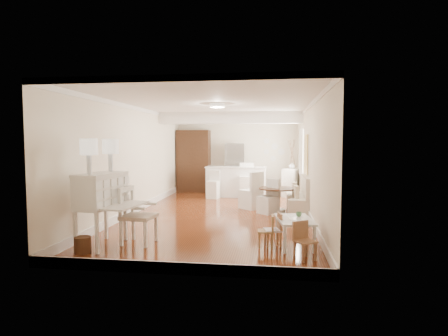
% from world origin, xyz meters
% --- Properties ---
extents(room, '(9.00, 9.04, 2.82)m').
position_xyz_m(room, '(0.04, 0.32, 1.98)').
color(room, brown).
rests_on(room, ground).
extents(secretary_bureau, '(1.16, 1.18, 1.33)m').
position_xyz_m(secretary_bureau, '(-1.70, -3.24, 0.66)').
color(secretary_bureau, white).
rests_on(secretary_bureau, ground).
extents(gustavian_armchair, '(0.66, 0.66, 1.05)m').
position_xyz_m(gustavian_armchair, '(-1.09, -3.00, 0.53)').
color(gustavian_armchair, white).
rests_on(gustavian_armchair, ground).
extents(wicker_basket, '(0.31, 0.31, 0.28)m').
position_xyz_m(wicker_basket, '(-1.83, -3.70, 0.14)').
color(wicker_basket, '#4F2D18').
rests_on(wicker_basket, ground).
extents(kids_table, '(0.73, 1.07, 0.50)m').
position_xyz_m(kids_table, '(1.75, -2.79, 0.25)').
color(kids_table, silver).
rests_on(kids_table, ground).
extents(kids_chair_a, '(0.29, 0.29, 0.58)m').
position_xyz_m(kids_chair_a, '(1.23, -2.92, 0.29)').
color(kids_chair_a, '#A27949').
rests_on(kids_chair_a, ground).
extents(kids_chair_b, '(0.35, 0.35, 0.61)m').
position_xyz_m(kids_chair_b, '(1.36, -2.86, 0.31)').
color(kids_chair_b, '#B57C52').
rests_on(kids_chair_b, ground).
extents(kids_chair_c, '(0.41, 0.41, 0.62)m').
position_xyz_m(kids_chair_c, '(1.87, -3.57, 0.31)').
color(kids_chair_c, '#9B6946').
rests_on(kids_chair_c, ground).
extents(banquette, '(0.52, 1.60, 0.98)m').
position_xyz_m(banquette, '(1.99, 0.50, 0.49)').
color(banquette, silver).
rests_on(banquette, ground).
extents(dining_table, '(1.08, 1.08, 0.66)m').
position_xyz_m(dining_table, '(1.47, 0.40, 0.33)').
color(dining_table, '#412514').
rests_on(dining_table, ground).
extents(slip_chair_near, '(0.62, 0.62, 0.90)m').
position_xyz_m(slip_chair_near, '(1.23, 0.23, 0.45)').
color(slip_chair_near, silver).
rests_on(slip_chair_near, ground).
extents(slip_chair_far, '(0.71, 0.71, 1.04)m').
position_xyz_m(slip_chair_far, '(0.74, 0.89, 0.52)').
color(slip_chair_far, white).
rests_on(slip_chair_far, ground).
extents(breakfast_counter, '(2.05, 0.65, 1.03)m').
position_xyz_m(breakfast_counter, '(0.10, 3.10, 0.52)').
color(breakfast_counter, white).
rests_on(breakfast_counter, ground).
extents(bar_stool_left, '(0.43, 0.43, 0.92)m').
position_xyz_m(bar_stool_left, '(-0.61, 2.59, 0.46)').
color(bar_stool_left, white).
rests_on(bar_stool_left, ground).
extents(bar_stool_right, '(0.50, 0.50, 1.17)m').
position_xyz_m(bar_stool_right, '(0.49, 2.82, 0.58)').
color(bar_stool_right, white).
rests_on(bar_stool_right, ground).
extents(pantry_cabinet, '(1.20, 0.60, 2.30)m').
position_xyz_m(pantry_cabinet, '(-1.60, 4.18, 1.15)').
color(pantry_cabinet, '#381E11').
rests_on(pantry_cabinet, ground).
extents(fridge, '(0.75, 0.65, 1.80)m').
position_xyz_m(fridge, '(0.30, 4.15, 0.90)').
color(fridge, silver).
rests_on(fridge, ground).
extents(sideboard, '(0.73, 1.09, 0.95)m').
position_xyz_m(sideboard, '(2.00, 3.53, 0.48)').
color(sideboard, silver).
rests_on(sideboard, ground).
extents(pencil_cup, '(0.12, 0.12, 0.08)m').
position_xyz_m(pencil_cup, '(1.84, -2.59, 0.54)').
color(pencil_cup, '#599860').
rests_on(pencil_cup, kids_table).
extents(branch_vase, '(0.26, 0.26, 0.22)m').
position_xyz_m(branch_vase, '(1.99, 3.53, 1.06)').
color(branch_vase, white).
rests_on(branch_vase, sideboard).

